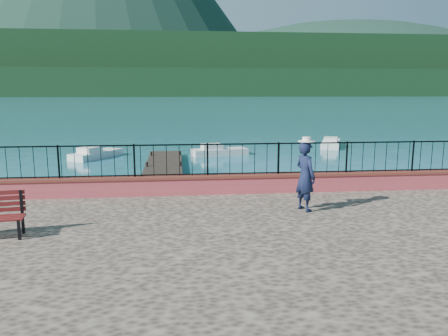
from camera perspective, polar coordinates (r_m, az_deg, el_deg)
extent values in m
plane|color=#19596B|center=(10.44, 1.05, -14.51)|extent=(2000.00, 2000.00, 0.00)
cube|color=#B9434C|center=(13.47, -0.87, -2.12)|extent=(28.00, 0.46, 0.58)
cube|color=black|center=(13.33, -0.87, 1.09)|extent=(27.00, 0.05, 0.95)
cube|color=#2D231C|center=(21.84, -8.07, -1.04)|extent=(2.00, 16.00, 0.30)
cube|color=black|center=(309.45, -5.93, 10.98)|extent=(900.00, 60.00, 18.00)
cube|color=black|center=(369.83, -6.00, 12.85)|extent=(900.00, 120.00, 44.00)
ellipsoid|color=#142D23|center=(610.88, 15.40, 9.41)|extent=(448.00, 384.00, 180.00)
imported|color=black|center=(11.66, 10.57, -1.08)|extent=(0.67, 0.79, 1.84)
cylinder|color=white|center=(11.51, 10.73, 3.70)|extent=(0.44, 0.44, 0.12)
cube|color=white|center=(18.09, -22.14, -3.23)|extent=(3.56, 2.86, 0.80)
cube|color=silver|center=(29.55, -16.36, 2.06)|extent=(3.11, 3.92, 0.80)
cube|color=silver|center=(29.58, -0.56, 2.48)|extent=(3.91, 2.06, 0.80)
cube|color=silver|center=(35.06, 13.79, 3.40)|extent=(2.85, 4.53, 0.80)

